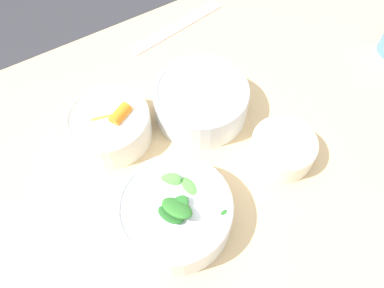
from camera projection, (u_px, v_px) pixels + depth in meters
The scene contains 7 objects.
ground_plane at pixel (207, 268), 1.32m from camera, with size 10.00×10.00×0.00m, color #2D2D33.
dining_table at pixel (218, 185), 0.78m from camera, with size 1.19×0.85×0.77m.
bowl_carrots at pixel (109, 124), 0.67m from camera, with size 0.15×0.15×0.07m.
bowl_greens at pixel (175, 212), 0.58m from camera, with size 0.18×0.18×0.09m.
bowl_beans_hotdog at pixel (201, 101), 0.70m from camera, with size 0.18×0.18×0.07m.
bowl_cookies at pixel (283, 147), 0.66m from camera, with size 0.11×0.11×0.05m.
ruler at pixel (177, 27), 0.86m from camera, with size 0.26×0.07×0.00m.
Camera 1 is at (-0.23, -0.27, 1.35)m, focal length 35.00 mm.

